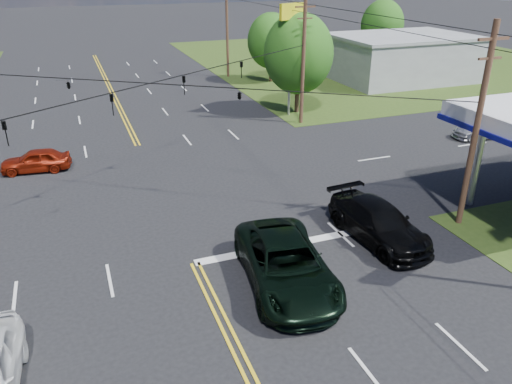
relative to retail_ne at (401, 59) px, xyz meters
name	(u,v)px	position (x,y,z in m)	size (l,w,h in m)	color
ground	(159,190)	(-30.00, -20.00, -2.20)	(280.00, 280.00, 0.00)	black
grass_ne	(377,59)	(5.00, 12.00, -2.20)	(46.00, 48.00, 0.03)	#2A4014
stop_bar	(302,242)	(-25.00, -28.00, -2.20)	(10.00, 0.50, 0.02)	silver
retail_ne	(401,59)	(0.00, 0.00, 0.00)	(14.00, 10.00, 4.40)	gray
pole_se	(477,126)	(-17.00, -29.00, 2.72)	(1.60, 0.28, 9.50)	#3D2819
pole_ne	(303,60)	(-17.00, -11.00, 2.72)	(1.60, 0.28, 9.50)	#3D2819
pole_right_far	(227,28)	(-17.00, 8.00, 2.97)	(1.60, 0.28, 10.00)	#3D2819
span_wire_signals	(150,83)	(-30.00, -20.00, 3.80)	(26.00, 18.00, 1.13)	black
power_lines	(152,35)	(-30.00, -22.00, 6.40)	(26.04, 100.00, 0.64)	black
tree_right_a	(298,54)	(-16.00, -8.00, 2.67)	(5.70, 5.70, 8.18)	#3D2819
tree_right_b	(271,41)	(-13.50, 4.00, 2.02)	(4.94, 4.94, 7.09)	#3D2819
tree_far_r	(382,25)	(4.00, 10.00, 2.34)	(5.32, 5.32, 7.63)	#3D2819
pickup_dkgreen	(286,264)	(-27.00, -30.72, -1.28)	(3.07, 6.65, 1.85)	black
suv_black	(378,222)	(-21.61, -28.91, -1.36)	(2.36, 5.82, 1.69)	black
sedan_red	(36,160)	(-36.44, -14.50, -1.51)	(1.62, 4.03, 1.37)	maroon
sedan_far	(483,129)	(-6.28, -19.00, -1.56)	(1.80, 4.42, 1.28)	#B0AFB4
polesign_ne	(291,28)	(-17.00, -8.59, 4.76)	(2.33, 1.17, 8.80)	#A5A5AA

